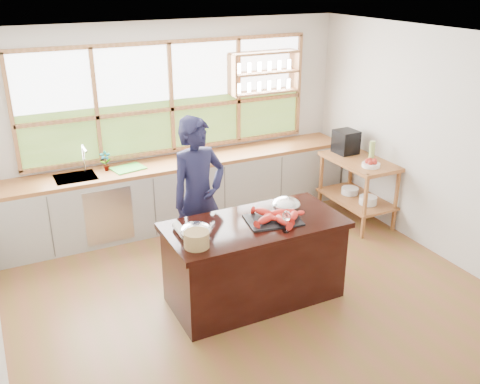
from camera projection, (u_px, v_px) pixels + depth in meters
ground_plane at (246, 288)px, 5.96m from camera, size 5.00×5.00×0.00m
room_shell at (227, 125)px, 5.72m from camera, size 5.02×4.52×2.71m
back_counter at (181, 191)px, 7.38m from camera, size 4.90×0.63×0.90m
right_shelf_unit at (358, 180)px, 7.36m from camera, size 0.62×1.10×0.90m
island at (254, 261)px, 5.62m from camera, size 1.85×0.90×0.90m
cook at (199, 199)px, 5.93m from camera, size 0.76×0.58×1.87m
potted_plant at (106, 161)px, 6.81m from camera, size 0.15×0.10×0.26m
cutting_board at (128, 168)px, 6.92m from camera, size 0.45×0.38×0.01m
espresso_machine at (346, 142)px, 7.46m from camera, size 0.29×0.31×0.32m
wine_bottle at (372, 152)px, 7.08m from camera, size 0.08×0.08×0.30m
fruit_bowl at (371, 164)px, 6.97m from camera, size 0.24×0.24×0.11m
slate_board at (273, 220)px, 5.49m from camera, size 0.61×0.49×0.02m
lobster_pile at (277, 217)px, 5.45m from camera, size 0.52×0.48×0.08m
mixing_bowl_left at (196, 231)px, 5.13m from camera, size 0.31×0.31×0.15m
mixing_bowl_right at (286, 204)px, 5.71m from camera, size 0.31×0.31×0.15m
wine_glass at (286, 217)px, 5.20m from camera, size 0.08×0.08×0.22m
wicker_basket at (197, 239)px, 4.95m from camera, size 0.24×0.24×0.15m
parchment_roll at (180, 230)px, 5.21m from camera, size 0.09×0.30×0.08m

